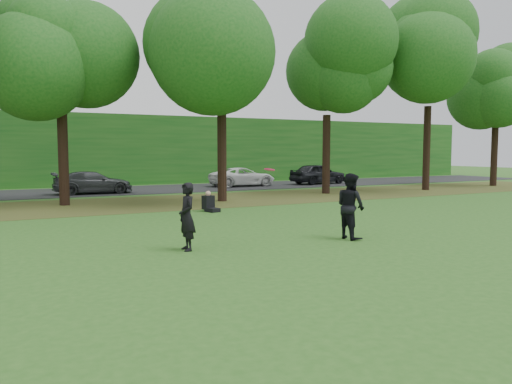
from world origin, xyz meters
TOP-DOWN VIEW (x-y plane):
  - ground at (0.00, 0.00)m, footprint 120.00×120.00m
  - leaf_litter at (0.00, 13.00)m, footprint 60.00×7.00m
  - street at (0.00, 21.00)m, footprint 70.00×7.00m
  - far_hedge at (0.00, 27.00)m, footprint 70.00×3.00m
  - player_left at (-1.62, 1.73)m, footprint 0.41×0.62m
  - player_right at (2.97, 1.18)m, footprint 0.70×0.89m
  - parked_cars at (-0.62, 20.11)m, footprint 38.70×3.66m
  - frisbee at (0.41, 1.22)m, footprint 0.38×0.38m
  - seated_person at (1.87, 8.77)m, footprint 0.58×0.81m
  - tree_line at (-0.34, 12.94)m, footprint 55.30×7.90m

SIDE VIEW (x-z plane):
  - ground at x=0.00m, z-range 0.00..0.00m
  - leaf_litter at x=0.00m, z-range 0.00..0.01m
  - street at x=0.00m, z-range 0.00..0.02m
  - seated_person at x=1.87m, z-range -0.10..0.73m
  - parked_cars at x=-0.62m, z-range -0.04..1.45m
  - player_left at x=-1.62m, z-range 0.00..1.67m
  - player_right at x=2.97m, z-range 0.00..1.83m
  - frisbee at x=0.41m, z-range 1.92..2.01m
  - far_hedge at x=0.00m, z-range 0.00..5.00m
  - tree_line at x=-0.34m, z-range 1.69..14.00m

